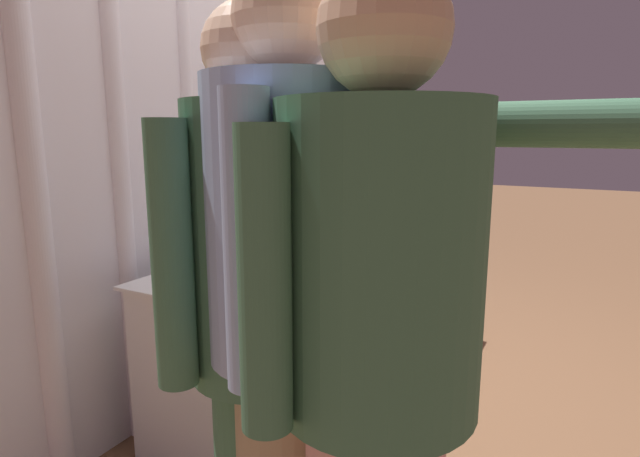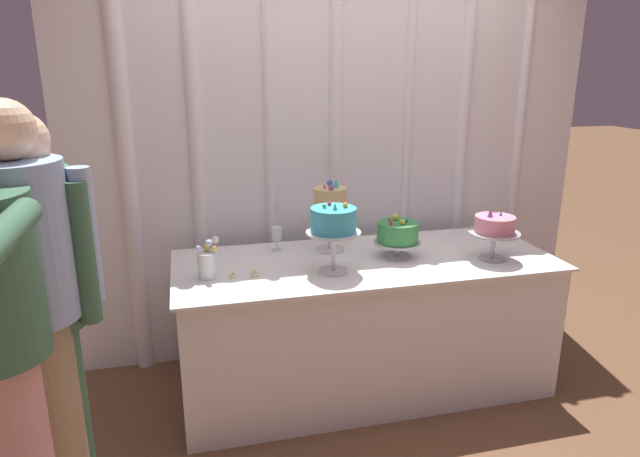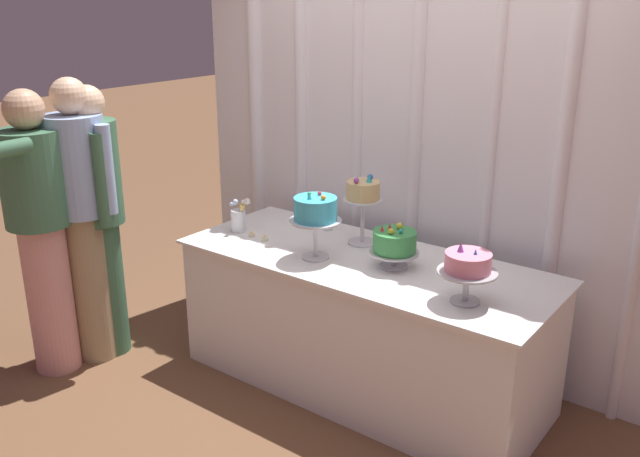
{
  "view_description": "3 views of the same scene",
  "coord_description": "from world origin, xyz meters",
  "px_view_note": "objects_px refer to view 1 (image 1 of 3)",
  "views": [
    {
      "loc": [
        -2.43,
        -1.17,
        1.42
      ],
      "look_at": [
        0.07,
        0.17,
        0.88
      ],
      "focal_mm": 28.56,
      "sensor_mm": 36.0,
      "label": 1
    },
    {
      "loc": [
        -0.96,
        -2.7,
        1.85
      ],
      "look_at": [
        -0.27,
        0.06,
        1.01
      ],
      "focal_mm": 31.28,
      "sensor_mm": 36.0,
      "label": 2
    },
    {
      "loc": [
        1.92,
        -2.85,
        2.19
      ],
      "look_at": [
        -0.26,
        0.03,
        0.94
      ],
      "focal_mm": 38.45,
      "sensor_mm": 36.0,
      "label": 3
    }
  ],
  "objects_px": {
    "cake_display_midleft": "(278,195)",
    "guest_man_pink_jacket": "(257,342)",
    "cake_display_rightmost": "(397,201)",
    "guest_man_dark_suit": "(289,347)",
    "tealight_far_left": "(262,283)",
    "flower_vase": "(239,271)",
    "tealight_near_left": "(279,276)",
    "cake_table": "(324,315)",
    "cake_display_midright": "(340,218)",
    "guest_girl_blue_dress": "(379,401)",
    "wine_glass": "(233,240)",
    "cake_display_leftmost": "(330,206)"
  },
  "relations": [
    {
      "from": "cake_display_midleft",
      "to": "guest_man_pink_jacket",
      "type": "distance_m",
      "value": 1.6
    },
    {
      "from": "cake_display_rightmost",
      "to": "guest_man_dark_suit",
      "type": "relative_size",
      "value": 0.17
    },
    {
      "from": "cake_display_midleft",
      "to": "tealight_far_left",
      "type": "xyz_separation_m",
      "value": [
        -0.6,
        -0.3,
        -0.28
      ]
    },
    {
      "from": "flower_vase",
      "to": "tealight_near_left",
      "type": "relative_size",
      "value": 5.15
    },
    {
      "from": "cake_table",
      "to": "cake_display_midleft",
      "type": "relative_size",
      "value": 5.03
    },
    {
      "from": "guest_man_dark_suit",
      "to": "guest_man_pink_jacket",
      "type": "distance_m",
      "value": 0.1
    },
    {
      "from": "flower_vase",
      "to": "tealight_near_left",
      "type": "height_order",
      "value": "flower_vase"
    },
    {
      "from": "cake_display_midright",
      "to": "flower_vase",
      "type": "distance_m",
      "value": 1.06
    },
    {
      "from": "cake_table",
      "to": "guest_girl_blue_dress",
      "type": "bearing_deg",
      "value": -149.29
    },
    {
      "from": "cake_display_midleft",
      "to": "flower_vase",
      "type": "xyz_separation_m",
      "value": [
        -0.72,
        -0.28,
        -0.21
      ]
    },
    {
      "from": "guest_man_pink_jacket",
      "to": "cake_display_rightmost",
      "type": "bearing_deg",
      "value": 11.35
    },
    {
      "from": "cake_display_midright",
      "to": "guest_man_dark_suit",
      "type": "relative_size",
      "value": 0.15
    },
    {
      "from": "wine_glass",
      "to": "cake_display_midleft",
      "type": "bearing_deg",
      "value": -13.13
    },
    {
      "from": "cake_display_leftmost",
      "to": "flower_vase",
      "type": "relative_size",
      "value": 1.78
    },
    {
      "from": "cake_table",
      "to": "wine_glass",
      "type": "relative_size",
      "value": 14.85
    },
    {
      "from": "cake_display_leftmost",
      "to": "guest_man_pink_jacket",
      "type": "bearing_deg",
      "value": -160.03
    },
    {
      "from": "cake_display_midright",
      "to": "wine_glass",
      "type": "distance_m",
      "value": 0.7
    },
    {
      "from": "tealight_near_left",
      "to": "guest_man_dark_suit",
      "type": "relative_size",
      "value": 0.02
    },
    {
      "from": "wine_glass",
      "to": "guest_man_pink_jacket",
      "type": "height_order",
      "value": "guest_man_pink_jacket"
    },
    {
      "from": "cake_display_midleft",
      "to": "guest_man_dark_suit",
      "type": "height_order",
      "value": "guest_man_dark_suit"
    },
    {
      "from": "cake_display_midright",
      "to": "guest_girl_blue_dress",
      "type": "height_order",
      "value": "guest_girl_blue_dress"
    },
    {
      "from": "cake_display_midright",
      "to": "guest_girl_blue_dress",
      "type": "distance_m",
      "value": 2.03
    },
    {
      "from": "cake_display_midright",
      "to": "guest_man_pink_jacket",
      "type": "height_order",
      "value": "guest_man_pink_jacket"
    },
    {
      "from": "flower_vase",
      "to": "wine_glass",
      "type": "bearing_deg",
      "value": 40.06
    },
    {
      "from": "cake_table",
      "to": "tealight_far_left",
      "type": "relative_size",
      "value": 50.46
    },
    {
      "from": "cake_display_leftmost",
      "to": "tealight_near_left",
      "type": "height_order",
      "value": "cake_display_leftmost"
    },
    {
      "from": "cake_display_leftmost",
      "to": "cake_display_midright",
      "type": "distance_m",
      "value": 0.46
    },
    {
      "from": "tealight_far_left",
      "to": "guest_girl_blue_dress",
      "type": "relative_size",
      "value": 0.02
    },
    {
      "from": "cake_display_leftmost",
      "to": "tealight_far_left",
      "type": "height_order",
      "value": "cake_display_leftmost"
    },
    {
      "from": "cake_display_leftmost",
      "to": "cake_display_midleft",
      "type": "xyz_separation_m",
      "value": [
        0.08,
        0.35,
        0.02
      ]
    },
    {
      "from": "cake_table",
      "to": "cake_display_leftmost",
      "type": "xyz_separation_m",
      "value": [
        -0.23,
        -0.15,
        0.66
      ]
    },
    {
      "from": "guest_man_pink_jacket",
      "to": "cake_display_leftmost",
      "type": "bearing_deg",
      "value": 19.97
    },
    {
      "from": "guest_man_dark_suit",
      "to": "tealight_near_left",
      "type": "bearing_deg",
      "value": 33.88
    },
    {
      "from": "cake_display_midright",
      "to": "cake_table",
      "type": "bearing_deg",
      "value": 179.41
    },
    {
      "from": "cake_display_midright",
      "to": "cake_display_leftmost",
      "type": "bearing_deg",
      "value": -160.48
    },
    {
      "from": "cake_display_rightmost",
      "to": "flower_vase",
      "type": "bearing_deg",
      "value": 176.45
    },
    {
      "from": "cake_display_leftmost",
      "to": "guest_man_dark_suit",
      "type": "bearing_deg",
      "value": -156.59
    },
    {
      "from": "flower_vase",
      "to": "tealight_far_left",
      "type": "relative_size",
      "value": 5.16
    },
    {
      "from": "cake_display_rightmost",
      "to": "guest_man_dark_suit",
      "type": "height_order",
      "value": "guest_man_dark_suit"
    },
    {
      "from": "guest_man_pink_jacket",
      "to": "tealight_near_left",
      "type": "bearing_deg",
      "value": 29.9
    },
    {
      "from": "tealight_far_left",
      "to": "tealight_near_left",
      "type": "bearing_deg",
      "value": -6.32
    },
    {
      "from": "cake_display_leftmost",
      "to": "guest_man_dark_suit",
      "type": "xyz_separation_m",
      "value": [
        -1.31,
        -0.57,
        -0.11
      ]
    },
    {
      "from": "cake_display_leftmost",
      "to": "guest_man_dark_suit",
      "type": "distance_m",
      "value": 1.43
    },
    {
      "from": "cake_display_leftmost",
      "to": "cake_table",
      "type": "bearing_deg",
      "value": 32.99
    },
    {
      "from": "cake_display_rightmost",
      "to": "tealight_far_left",
      "type": "distance_m",
      "value": 1.45
    },
    {
      "from": "tealight_far_left",
      "to": "cake_display_rightmost",
      "type": "bearing_deg",
      "value": -3.06
    },
    {
      "from": "cake_display_midleft",
      "to": "cake_display_midright",
      "type": "height_order",
      "value": "cake_display_midleft"
    },
    {
      "from": "cake_display_leftmost",
      "to": "cake_display_midleft",
      "type": "distance_m",
      "value": 0.36
    },
    {
      "from": "guest_girl_blue_dress",
      "to": "cake_display_leftmost",
      "type": "bearing_deg",
      "value": 30.32
    },
    {
      "from": "flower_vase",
      "to": "cake_table",
      "type": "bearing_deg",
      "value": 5.13
    }
  ]
}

